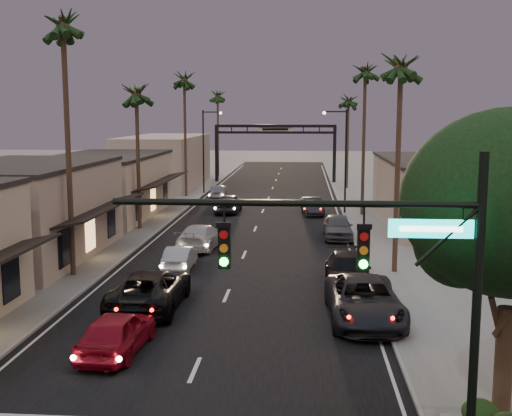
% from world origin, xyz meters
% --- Properties ---
extents(ground, '(200.00, 200.00, 0.00)m').
position_xyz_m(ground, '(0.00, 40.00, 0.00)').
color(ground, slate).
rests_on(ground, ground).
extents(road, '(14.00, 120.00, 0.02)m').
position_xyz_m(road, '(0.00, 45.00, 0.00)').
color(road, black).
rests_on(road, ground).
extents(sidewalk_left, '(5.00, 92.00, 0.12)m').
position_xyz_m(sidewalk_left, '(-9.50, 52.00, 0.06)').
color(sidewalk_left, slate).
rests_on(sidewalk_left, ground).
extents(sidewalk_right, '(5.00, 92.00, 0.12)m').
position_xyz_m(sidewalk_right, '(9.50, 52.00, 0.06)').
color(sidewalk_right, slate).
rests_on(sidewalk_right, ground).
extents(storefront_mid, '(8.00, 14.00, 5.50)m').
position_xyz_m(storefront_mid, '(-13.00, 26.00, 2.75)').
color(storefront_mid, '#A29181').
rests_on(storefront_mid, ground).
extents(storefront_far, '(8.00, 16.00, 5.00)m').
position_xyz_m(storefront_far, '(-13.00, 42.00, 2.50)').
color(storefront_far, tan).
rests_on(storefront_far, ground).
extents(storefront_dist, '(8.00, 20.00, 6.00)m').
position_xyz_m(storefront_dist, '(-13.00, 65.00, 3.00)').
color(storefront_dist, '#A29181').
rests_on(storefront_dist, ground).
extents(building_right, '(8.00, 18.00, 5.00)m').
position_xyz_m(building_right, '(14.00, 40.00, 2.50)').
color(building_right, '#A29181').
rests_on(building_right, ground).
extents(traffic_signal, '(8.51, 0.22, 7.80)m').
position_xyz_m(traffic_signal, '(5.69, 4.00, 5.08)').
color(traffic_signal, black).
rests_on(traffic_signal, ground).
extents(arch, '(15.20, 0.40, 7.27)m').
position_xyz_m(arch, '(0.00, 70.00, 5.53)').
color(arch, black).
rests_on(arch, ground).
extents(streetlight_right, '(2.13, 0.30, 9.00)m').
position_xyz_m(streetlight_right, '(6.92, 45.00, 5.33)').
color(streetlight_right, black).
rests_on(streetlight_right, ground).
extents(streetlight_left, '(2.13, 0.30, 9.00)m').
position_xyz_m(streetlight_left, '(-6.92, 58.00, 5.33)').
color(streetlight_left, black).
rests_on(streetlight_left, ground).
extents(palm_lb, '(3.20, 3.20, 15.20)m').
position_xyz_m(palm_lb, '(-8.60, 22.00, 13.39)').
color(palm_lb, '#38281C').
rests_on(palm_lb, ground).
extents(palm_lc, '(3.20, 3.20, 12.20)m').
position_xyz_m(palm_lc, '(-8.60, 36.00, 10.47)').
color(palm_lc, '#38281C').
rests_on(palm_lc, ground).
extents(palm_ld, '(3.20, 3.20, 14.20)m').
position_xyz_m(palm_ld, '(-8.60, 55.00, 12.42)').
color(palm_ld, '#38281C').
rests_on(palm_ld, ground).
extents(palm_ra, '(3.20, 3.20, 13.20)m').
position_xyz_m(palm_ra, '(8.60, 24.00, 11.44)').
color(palm_ra, '#38281C').
rests_on(palm_ra, ground).
extents(palm_rb, '(3.20, 3.20, 14.20)m').
position_xyz_m(palm_rb, '(8.60, 44.00, 12.42)').
color(palm_rb, '#38281C').
rests_on(palm_rb, ground).
extents(palm_rc, '(3.20, 3.20, 12.20)m').
position_xyz_m(palm_rc, '(8.60, 64.00, 10.47)').
color(palm_rc, '#38281C').
rests_on(palm_rc, ground).
extents(palm_far, '(3.20, 3.20, 13.20)m').
position_xyz_m(palm_far, '(-8.30, 78.00, 11.44)').
color(palm_far, '#38281C').
rests_on(palm_far, ground).
extents(oncoming_red, '(2.16, 4.73, 1.57)m').
position_xyz_m(oncoming_red, '(-3.07, 11.35, 0.79)').
color(oncoming_red, maroon).
rests_on(oncoming_red, ground).
extents(oncoming_pickup, '(2.90, 6.27, 1.74)m').
position_xyz_m(oncoming_pickup, '(-3.18, 16.85, 0.87)').
color(oncoming_pickup, black).
rests_on(oncoming_pickup, ground).
extents(oncoming_silver, '(1.47, 4.04, 1.32)m').
position_xyz_m(oncoming_silver, '(-3.24, 24.12, 0.66)').
color(oncoming_silver, '#9F9FA4').
rests_on(oncoming_silver, ground).
extents(oncoming_white, '(2.79, 5.65, 1.58)m').
position_xyz_m(oncoming_white, '(-2.96, 29.62, 0.79)').
color(oncoming_white, '#B8B8B8').
rests_on(oncoming_white, ground).
extents(oncoming_dgrey, '(2.15, 5.00, 1.68)m').
position_xyz_m(oncoming_dgrey, '(-2.96, 44.78, 0.84)').
color(oncoming_dgrey, black).
rests_on(oncoming_dgrey, ground).
extents(oncoming_grey_far, '(1.75, 4.22, 1.36)m').
position_xyz_m(oncoming_grey_far, '(-5.05, 53.99, 0.68)').
color(oncoming_grey_far, '#4D4E52').
rests_on(oncoming_grey_far, ground).
extents(curbside_near, '(3.20, 6.53, 1.79)m').
position_xyz_m(curbside_near, '(6.20, 15.72, 0.89)').
color(curbside_near, black).
rests_on(curbside_near, ground).
extents(curbside_black, '(2.29, 5.51, 1.59)m').
position_xyz_m(curbside_black, '(5.89, 21.22, 0.80)').
color(curbside_black, black).
rests_on(curbside_black, ground).
extents(curbside_grey, '(1.97, 4.88, 1.66)m').
position_xyz_m(curbside_grey, '(6.02, 33.73, 0.83)').
color(curbside_grey, '#48474C').
rests_on(curbside_grey, ground).
extents(curbside_far, '(2.11, 4.59, 1.46)m').
position_xyz_m(curbside_far, '(4.38, 44.32, 0.73)').
color(curbside_far, black).
rests_on(curbside_far, ground).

